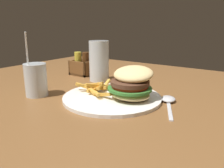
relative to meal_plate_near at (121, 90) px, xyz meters
The scene contains 6 objects.
dining_table 0.18m from the meal_plate_near, 141.59° to the left, with size 1.43×1.15×0.71m.
meal_plate_near is the anchor object (origin of this frame).
beer_glass 0.25m from the meal_plate_near, 143.72° to the left, with size 0.08×0.08×0.16m.
juice_glass 0.27m from the meal_plate_near, 153.92° to the right, with size 0.07×0.07×0.20m.
spoon 0.14m from the meal_plate_near, 26.33° to the left, with size 0.09×0.17×0.01m.
condiment_caddy 0.38m from the meal_plate_near, 150.44° to the left, with size 0.10×0.08×0.10m.
Camera 1 is at (0.41, -0.58, 0.93)m, focal length 35.00 mm.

